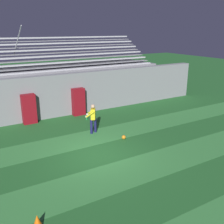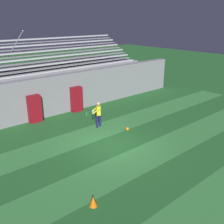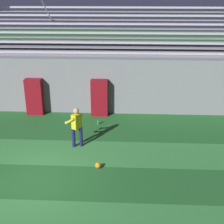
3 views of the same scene
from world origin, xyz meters
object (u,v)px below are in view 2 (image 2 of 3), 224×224
Objects in this scene: padding_pillar_gate_left at (35,109)px; goalkeeper at (98,113)px; soccer_ball at (127,129)px; water_bottle at (87,114)px; padding_pillar_gate_right at (77,99)px; traffic_cone at (93,201)px.

goalkeeper is at bearing -51.91° from padding_pillar_gate_left.
soccer_ball is at bearing -58.35° from goalkeeper.
padding_pillar_gate_left is at bearing 160.15° from water_bottle.
padding_pillar_gate_left is 3.28m from padding_pillar_gate_right.
goalkeeper is 2.08m from soccer_ball.
traffic_cone is at bearing -123.96° from water_bottle.
traffic_cone is 9.62m from water_bottle.
goalkeeper is at bearing 121.65° from soccer_ball.
padding_pillar_gate_right is 4.39× the size of traffic_cone.
padding_pillar_gate_right is at bearing 91.63° from water_bottle.
goalkeeper is 3.98× the size of traffic_cone.
water_bottle is at bearing 95.19° from soccer_ball.
padding_pillar_gate_left reaches higher than water_bottle.
traffic_cone is at bearing -120.19° from padding_pillar_gate_right.
water_bottle is (0.03, -1.20, -0.80)m from padding_pillar_gate_right.
padding_pillar_gate_right is (3.28, 0.00, 0.00)m from padding_pillar_gate_left.
traffic_cone is 1.75× the size of water_bottle.
traffic_cone reaches higher than soccer_ball.
traffic_cone reaches higher than water_bottle.
padding_pillar_gate_right is at bearing 0.00° from padding_pillar_gate_left.
goalkeeper is at bearing -106.50° from water_bottle.
goalkeeper is 7.50m from traffic_cone.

